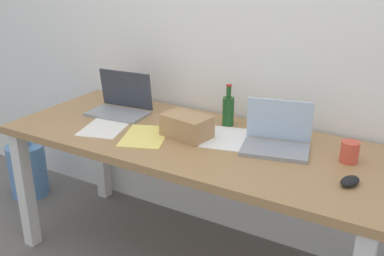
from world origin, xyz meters
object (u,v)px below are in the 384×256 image
at_px(beer_bottle, 228,110).
at_px(coffee_mug, 350,152).
at_px(computer_mouse, 350,181).
at_px(laptop_right, 277,139).
at_px(desk, 192,154).
at_px(cardboard_box, 187,126).
at_px(laptop_left, 121,104).
at_px(water_cooler_jug, 28,169).

xyz_separation_m(beer_bottle, coffee_mug, (0.66, -0.14, -0.04)).
distance_m(beer_bottle, computer_mouse, 0.80).
bearing_deg(laptop_right, coffee_mug, 4.44).
distance_m(desk, cardboard_box, 0.15).
height_order(laptop_right, beer_bottle, beer_bottle).
height_order(laptop_left, cardboard_box, laptop_left).
bearing_deg(laptop_left, coffee_mug, 0.00).
height_order(cardboard_box, water_cooler_jug, cardboard_box).
distance_m(desk, computer_mouse, 0.80).
distance_m(laptop_left, coffee_mug, 1.27).
relative_size(computer_mouse, cardboard_box, 0.43).
xyz_separation_m(computer_mouse, water_cooler_jug, (-2.17, 0.19, -0.58)).
height_order(coffee_mug, water_cooler_jug, coffee_mug).
bearing_deg(beer_bottle, coffee_mug, -11.90).
bearing_deg(cardboard_box, coffee_mug, 8.29).
bearing_deg(beer_bottle, computer_mouse, -26.59).
distance_m(laptop_left, laptop_right, 0.94).
bearing_deg(cardboard_box, desk, 11.00).
bearing_deg(coffee_mug, desk, -171.82).
bearing_deg(laptop_left, computer_mouse, -9.30).
xyz_separation_m(laptop_right, coffee_mug, (0.33, 0.03, -0.00)).
distance_m(laptop_right, beer_bottle, 0.37).
relative_size(laptop_right, water_cooler_jug, 0.82).
distance_m(computer_mouse, water_cooler_jug, 2.26).
height_order(beer_bottle, coffee_mug, beer_bottle).
distance_m(laptop_left, beer_bottle, 0.63).
relative_size(coffee_mug, water_cooler_jug, 0.22).
height_order(computer_mouse, cardboard_box, cardboard_box).
height_order(laptop_left, beer_bottle, laptop_left).
xyz_separation_m(laptop_left, water_cooler_jug, (-0.85, -0.03, -0.62)).
bearing_deg(computer_mouse, cardboard_box, -167.77).
bearing_deg(coffee_mug, beer_bottle, 168.10).
bearing_deg(water_cooler_jug, coffee_mug, 0.77).
bearing_deg(coffee_mug, laptop_left, -180.00).
bearing_deg(water_cooler_jug, computer_mouse, -4.94).
distance_m(desk, water_cooler_jug, 1.46).
relative_size(desk, computer_mouse, 19.34).
xyz_separation_m(laptop_left, cardboard_box, (0.50, -0.11, 0.00)).
relative_size(laptop_left, cardboard_box, 1.48).
distance_m(desk, beer_bottle, 0.31).
bearing_deg(cardboard_box, laptop_right, 11.10).
bearing_deg(cardboard_box, water_cooler_jug, 176.51).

